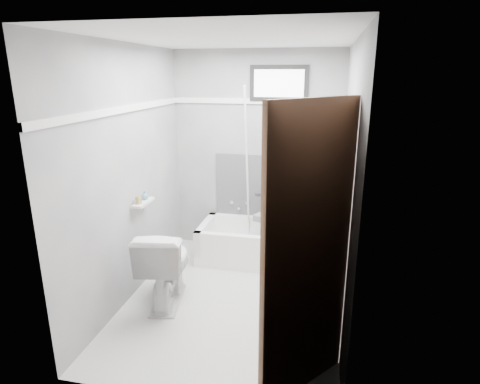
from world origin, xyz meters
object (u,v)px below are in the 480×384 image
(office_chair, at_px, (281,211))
(toilet, at_px, (166,265))
(bathtub, at_px, (264,243))
(soap_bottle_a, at_px, (138,199))
(door, at_px, (350,283))
(soap_bottle_b, at_px, (145,195))

(office_chair, distance_m, toilet, 1.50)
(bathtub, relative_size, soap_bottle_a, 14.77)
(office_chair, relative_size, toilet, 1.27)
(office_chair, xyz_separation_m, soap_bottle_a, (-1.29, -0.94, 0.35))
(door, height_order, soap_bottle_a, door)
(office_chair, xyz_separation_m, door, (0.63, -2.26, 0.39))
(office_chair, relative_size, door, 0.49)
(bathtub, height_order, soap_bottle_a, soap_bottle_a)
(toilet, xyz_separation_m, door, (1.60, -1.14, 0.62))
(office_chair, height_order, toilet, office_chair)
(toilet, distance_m, soap_bottle_b, 0.74)
(door, height_order, soap_bottle_b, door)
(soap_bottle_a, bearing_deg, door, -34.52)
(soap_bottle_a, height_order, soap_bottle_b, soap_bottle_a)
(door, bearing_deg, bathtub, 110.27)
(toilet, bearing_deg, office_chair, -140.14)
(soap_bottle_a, bearing_deg, toilet, -29.77)
(bathtub, distance_m, soap_bottle_b, 1.53)
(bathtub, relative_size, soap_bottle_b, 16.26)
(office_chair, bearing_deg, door, -48.55)
(office_chair, relative_size, soap_bottle_b, 10.71)
(office_chair, height_order, soap_bottle_b, office_chair)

